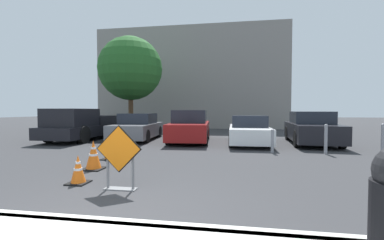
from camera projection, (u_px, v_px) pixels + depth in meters
The scene contains 16 objects.
ground_plane at pixel (199, 140), 13.17m from camera, with size 96.00×96.00×0.00m, color #333335.
curb_lip at pixel (97, 225), 3.30m from camera, with size 26.79×0.20×0.14m.
road_closed_sign at pixel (119, 155), 4.94m from camera, with size 0.92×0.20×1.26m.
traffic_cone_nearest at pixel (78, 170), 5.40m from camera, with size 0.41×0.41×0.60m.
traffic_cone_second at pixel (93, 155), 6.71m from camera, with size 0.53×0.53×0.76m.
traffic_cone_third at pixel (111, 150), 8.09m from camera, with size 0.50×0.50×0.62m.
pickup_truck at pixel (82, 126), 13.35m from camera, with size 2.05×5.54×1.63m.
parked_car_nearest at pixel (138, 127), 13.50m from camera, with size 2.08×4.35×1.39m.
parked_car_second at pixel (190, 127), 12.65m from camera, with size 2.10×4.38×1.56m.
parked_car_third at pixel (249, 130), 11.95m from camera, with size 1.81×4.37×1.30m.
parked_car_fourth at pixel (311, 129), 11.80m from camera, with size 2.14×4.47×1.49m.
bollard_nearest at pixel (272, 140), 9.33m from camera, with size 0.12×0.12×0.87m.
bollard_second at pixel (326, 138), 9.03m from camera, with size 0.12×0.12×1.06m.
bollard_third at pixel (383, 139), 8.74m from camera, with size 0.12×0.12×1.10m.
building_facade_backdrop at pixel (193, 80), 24.26m from camera, with size 16.72×5.00×8.81m.
street_tree_behind_lot at pixel (130, 69), 17.23m from camera, with size 4.25×4.25×6.48m.
Camera 1 is at (1.72, -3.01, 1.54)m, focal length 24.00 mm.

